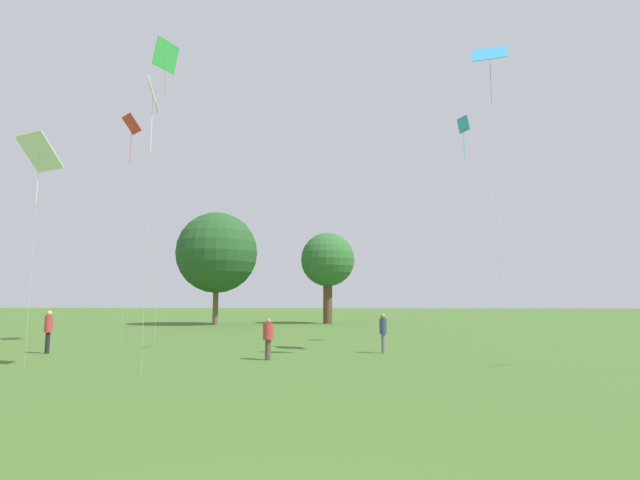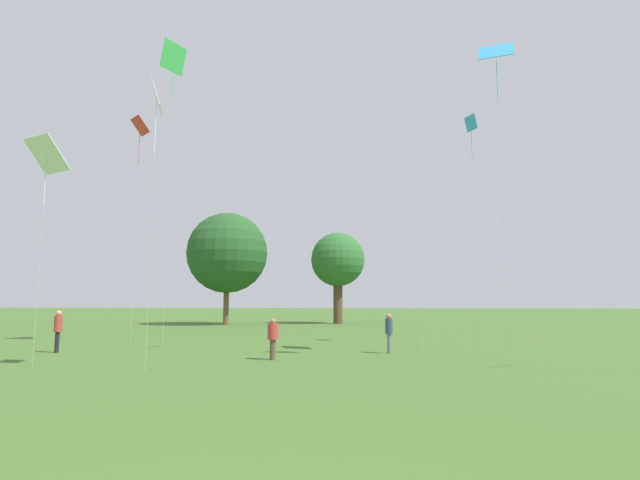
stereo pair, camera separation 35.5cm
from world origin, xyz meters
name	(u,v)px [view 1 (the left image)]	position (x,y,z in m)	size (l,w,h in m)	color
person_standing_0	(268,336)	(-2.59, 15.16, 0.90)	(0.47, 0.47, 1.54)	brown
person_standing_1	(383,329)	(1.85, 17.93, 1.00)	(0.40, 0.40, 1.66)	slate
person_standing_2	(48,327)	(-12.31, 16.78, 1.09)	(0.46, 0.46, 1.79)	black
kite_0	(464,135)	(6.35, 21.81, 10.74)	(0.55, 0.78, 11.71)	#339EDB
kite_1	(166,61)	(-9.21, 20.55, 14.77)	(0.98, 1.51, 15.81)	green
kite_2	(131,131)	(-11.15, 21.06, 11.19)	(1.25, 1.21, 11.97)	red
kite_4	(490,59)	(6.45, 16.76, 12.36)	(1.59, 1.31, 13.12)	#339EDB
kite_6	(39,155)	(-10.09, 12.17, 7.19)	(1.66, 1.40, 7.82)	white
kite_8	(153,103)	(-5.80, 11.34, 8.58)	(0.61, 0.99, 9.31)	white
distant_tree_0	(328,260)	(-2.16, 45.29, 6.17)	(5.29, 5.29, 8.91)	brown
distant_tree_1	(217,253)	(-12.41, 42.06, 6.71)	(7.57, 7.57, 10.50)	brown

